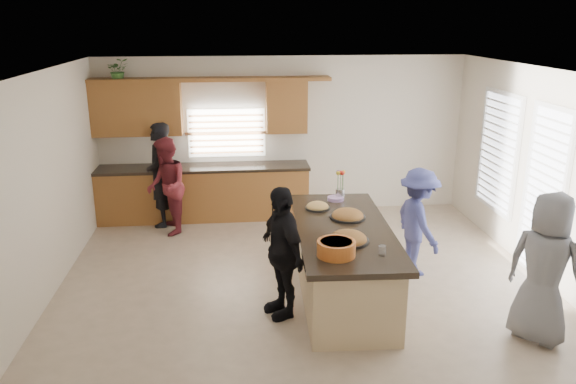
{
  "coord_description": "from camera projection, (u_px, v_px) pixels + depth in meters",
  "views": [
    {
      "loc": [
        -0.88,
        -6.86,
        3.42
      ],
      "look_at": [
        -0.16,
        0.4,
        1.15
      ],
      "focal_mm": 35.0,
      "sensor_mm": 36.0,
      "label": 1
    }
  ],
  "objects": [
    {
      "name": "floor",
      "position": [
        303.0,
        281.0,
        7.62
      ],
      "size": [
        6.5,
        6.5,
        0.0
      ],
      "primitive_type": "plane",
      "color": "#C8AF94",
      "rests_on": "ground"
    },
    {
      "name": "room_shell",
      "position": [
        304.0,
        144.0,
        7.05
      ],
      "size": [
        6.52,
        6.02,
        2.81
      ],
      "color": "silver",
      "rests_on": "ground"
    },
    {
      "name": "back_cabinetry",
      "position": [
        201.0,
        168.0,
        9.81
      ],
      "size": [
        4.08,
        0.66,
        2.46
      ],
      "color": "#97632C",
      "rests_on": "ground"
    },
    {
      "name": "right_wall_glazing",
      "position": [
        547.0,
        183.0,
        7.4
      ],
      "size": [
        0.06,
        4.0,
        2.25
      ],
      "color": "white",
      "rests_on": "ground"
    },
    {
      "name": "island",
      "position": [
        342.0,
        264.0,
        7.08
      ],
      "size": [
        1.26,
        2.74,
        0.95
      ],
      "rotation": [
        0.0,
        0.0,
        -0.04
      ],
      "color": "tan",
      "rests_on": "ground"
    },
    {
      "name": "platter_front",
      "position": [
        348.0,
        239.0,
        6.47
      ],
      "size": [
        0.48,
        0.48,
        0.2
      ],
      "color": "black",
      "rests_on": "island"
    },
    {
      "name": "platter_mid",
      "position": [
        348.0,
        216.0,
        7.23
      ],
      "size": [
        0.46,
        0.46,
        0.19
      ],
      "color": "black",
      "rests_on": "island"
    },
    {
      "name": "platter_back",
      "position": [
        318.0,
        207.0,
        7.58
      ],
      "size": [
        0.33,
        0.33,
        0.14
      ],
      "color": "black",
      "rests_on": "island"
    },
    {
      "name": "salad_bowl",
      "position": [
        336.0,
        248.0,
        6.07
      ],
      "size": [
        0.42,
        0.42,
        0.17
      ],
      "color": "#C36123",
      "rests_on": "island"
    },
    {
      "name": "clear_cup",
      "position": [
        382.0,
        251.0,
        6.09
      ],
      "size": [
        0.08,
        0.08,
        0.11
      ],
      "primitive_type": "cylinder",
      "color": "white",
      "rests_on": "island"
    },
    {
      "name": "plate_stack",
      "position": [
        336.0,
        199.0,
        7.94
      ],
      "size": [
        0.23,
        0.23,
        0.05
      ],
      "primitive_type": "cylinder",
      "color": "#BE91D3",
      "rests_on": "island"
    },
    {
      "name": "flower_vase",
      "position": [
        340.0,
        184.0,
        7.95
      ],
      "size": [
        0.14,
        0.14,
        0.42
      ],
      "color": "silver",
      "rests_on": "island"
    },
    {
      "name": "potted_plant",
      "position": [
        118.0,
        70.0,
        9.27
      ],
      "size": [
        0.43,
        0.41,
        0.39
      ],
      "primitive_type": "imported",
      "rotation": [
        0.0,
        0.0,
        0.37
      ],
      "color": "#3A6D2B",
      "rests_on": "back_cabinetry"
    },
    {
      "name": "woman_left_back",
      "position": [
        160.0,
        175.0,
        9.45
      ],
      "size": [
        0.44,
        0.66,
        1.78
      ],
      "primitive_type": "imported",
      "rotation": [
        0.0,
        0.0,
        -1.55
      ],
      "color": "black",
      "rests_on": "ground"
    },
    {
      "name": "woman_left_mid",
      "position": [
        167.0,
        186.0,
        9.11
      ],
      "size": [
        0.77,
        0.9,
        1.6
      ],
      "primitive_type": "imported",
      "rotation": [
        0.0,
        0.0,
        -1.33
      ],
      "color": "maroon",
      "rests_on": "ground"
    },
    {
      "name": "woman_left_front",
      "position": [
        282.0,
        252.0,
        6.56
      ],
      "size": [
        0.7,
        1.02,
        1.6
      ],
      "primitive_type": "imported",
      "rotation": [
        0.0,
        0.0,
        -1.21
      ],
      "color": "black",
      "rests_on": "ground"
    },
    {
      "name": "woman_right_back",
      "position": [
        418.0,
        222.0,
        7.67
      ],
      "size": [
        0.71,
        1.05,
        1.5
      ],
      "primitive_type": "imported",
      "rotation": [
        0.0,
        0.0,
        1.73
      ],
      "color": "#3C4183",
      "rests_on": "ground"
    },
    {
      "name": "woman_right_front",
      "position": [
        545.0,
        268.0,
        6.01
      ],
      "size": [
        0.95,
        0.99,
        1.7
      ],
      "primitive_type": "imported",
      "rotation": [
        0.0,
        0.0,
        2.26
      ],
      "color": "slate",
      "rests_on": "ground"
    }
  ]
}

